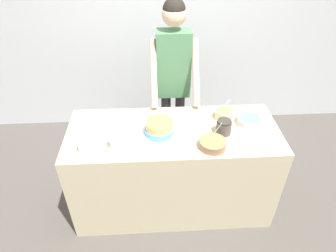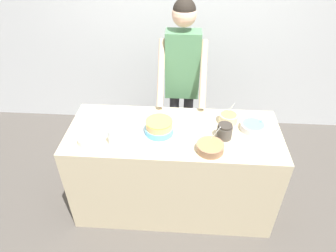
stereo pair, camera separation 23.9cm
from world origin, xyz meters
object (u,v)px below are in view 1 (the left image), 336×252
object	(u,v)px
drinking_glass	(114,141)
ceramic_plate	(122,131)
frosting_bowl_olive	(213,144)
stoneware_jar	(224,127)
frosting_bowl_blue	(249,120)
frosting_bowl_yellow	(224,114)
cake	(159,129)
frosting_bowl_pink	(91,145)
person_baker	(173,69)

from	to	relation	value
drinking_glass	ceramic_plate	xyz separation A→B (m)	(0.04, 0.21, -0.06)
frosting_bowl_olive	stoneware_jar	size ratio (longest dim) A/B	1.68
drinking_glass	stoneware_jar	xyz separation A→B (m)	(0.87, 0.14, -0.01)
frosting_bowl_blue	frosting_bowl_yellow	world-z (taller)	frosting_bowl_yellow
cake	frosting_bowl_blue	bearing A→B (deg)	8.00
frosting_bowl_olive	frosting_bowl_blue	world-z (taller)	frosting_bowl_olive
cake	frosting_bowl_yellow	size ratio (longest dim) A/B	2.25
frosting_bowl_blue	frosting_bowl_pink	distance (m)	1.32
frosting_bowl_pink	frosting_bowl_blue	bearing A→B (deg)	10.86
frosting_bowl_olive	frosting_bowl_pink	size ratio (longest dim) A/B	1.03
stoneware_jar	frosting_bowl_olive	bearing A→B (deg)	-124.98
frosting_bowl_yellow	frosting_bowl_pink	world-z (taller)	frosting_bowl_yellow
frosting_bowl_yellow	ceramic_plate	bearing A→B (deg)	-170.87
frosting_bowl_blue	frosting_bowl_pink	size ratio (longest dim) A/B	1.02
person_baker	frosting_bowl_blue	distance (m)	0.87
frosting_bowl_yellow	ceramic_plate	world-z (taller)	frosting_bowl_yellow
drinking_glass	stoneware_jar	world-z (taller)	drinking_glass
frosting_bowl_olive	frosting_bowl_yellow	size ratio (longest dim) A/B	1.31
person_baker	frosting_bowl_yellow	distance (m)	0.67
drinking_glass	stoneware_jar	bearing A→B (deg)	8.86
cake	stoneware_jar	xyz separation A→B (m)	(0.52, -0.01, 0.00)
cake	frosting_bowl_pink	bearing A→B (deg)	-165.06
frosting_bowl_blue	ceramic_plate	bearing A→B (deg)	-177.37
person_baker	frosting_bowl_pink	xyz separation A→B (m)	(-0.69, -0.83, -0.20)
person_baker	frosting_bowl_olive	size ratio (longest dim) A/B	8.53
stoneware_jar	ceramic_plate	bearing A→B (deg)	175.11
frosting_bowl_olive	stoneware_jar	distance (m)	0.21
cake	stoneware_jar	world-z (taller)	cake
person_baker	ceramic_plate	bearing A→B (deg)	-126.29
frosting_bowl_yellow	cake	bearing A→B (deg)	-160.79
frosting_bowl_yellow	ceramic_plate	distance (m)	0.89
cake	frosting_bowl_olive	xyz separation A→B (m)	(0.40, -0.18, -0.02)
frosting_bowl_blue	drinking_glass	world-z (taller)	frosting_bowl_blue
person_baker	frosting_bowl_olive	xyz separation A→B (m)	(0.24, -0.87, -0.20)
cake	frosting_bowl_pink	world-z (taller)	cake
frosting_bowl_olive	frosting_bowl_pink	distance (m)	0.93
frosting_bowl_blue	frosting_bowl_pink	bearing A→B (deg)	-169.14
frosting_bowl_pink	ceramic_plate	xyz separation A→B (m)	(0.22, 0.20, -0.03)
drinking_glass	frosting_bowl_yellow	bearing A→B (deg)	20.66
cake	ceramic_plate	xyz separation A→B (m)	(-0.30, 0.06, -0.05)
frosting_bowl_pink	drinking_glass	xyz separation A→B (m)	(0.18, -0.01, 0.03)
frosting_bowl_yellow	frosting_bowl_pink	xyz separation A→B (m)	(-1.10, -0.34, -0.01)
person_baker	stoneware_jar	size ratio (longest dim) A/B	14.36
frosting_bowl_olive	drinking_glass	xyz separation A→B (m)	(-0.75, 0.03, 0.03)
ceramic_plate	frosting_bowl_olive	bearing A→B (deg)	-18.83
frosting_bowl_olive	person_baker	bearing A→B (deg)	105.33
cake	frosting_bowl_pink	size ratio (longest dim) A/B	1.77
frosting_bowl_yellow	drinking_glass	world-z (taller)	frosting_bowl_yellow
frosting_bowl_pink	ceramic_plate	world-z (taller)	frosting_bowl_pink
cake	frosting_bowl_pink	xyz separation A→B (m)	(-0.53, -0.14, -0.02)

